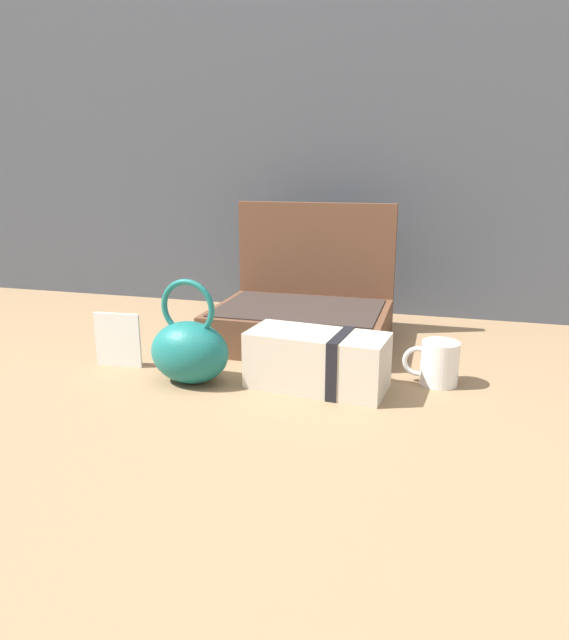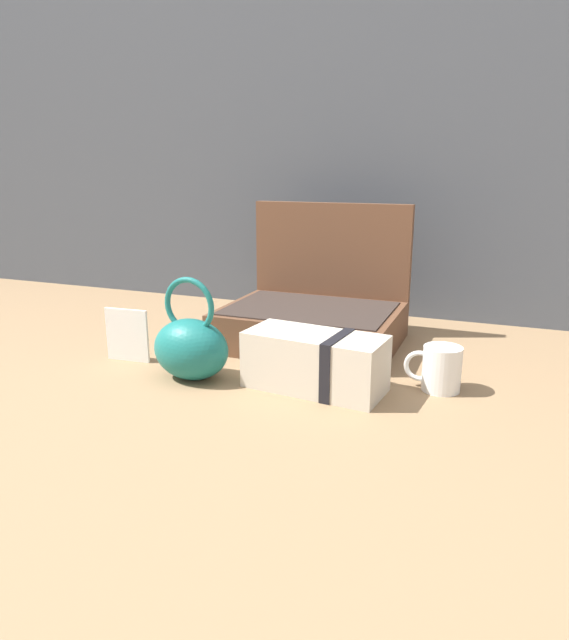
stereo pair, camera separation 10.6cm
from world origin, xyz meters
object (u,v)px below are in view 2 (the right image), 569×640
(teal_pouch_handbag, at_px, (191,347))
(cream_toiletry_bag, at_px, (317,362))
(open_suitcase, at_px, (315,312))
(coffee_mug, at_px, (440,368))
(info_card_left, at_px, (127,335))

(teal_pouch_handbag, height_order, cream_toiletry_bag, teal_pouch_handbag)
(open_suitcase, xyz_separation_m, teal_pouch_handbag, (-0.14, -0.32, -0.01))
(teal_pouch_handbag, relative_size, coffee_mug, 1.92)
(open_suitcase, height_order, teal_pouch_handbag, open_suitcase)
(cream_toiletry_bag, bearing_deg, teal_pouch_handbag, -171.05)
(open_suitcase, distance_m, cream_toiletry_bag, 0.30)
(teal_pouch_handbag, distance_m, coffee_mug, 0.47)
(coffee_mug, bearing_deg, cream_toiletry_bag, -159.69)
(teal_pouch_handbag, bearing_deg, open_suitcase, 65.80)
(open_suitcase, relative_size, teal_pouch_handbag, 1.96)
(open_suitcase, bearing_deg, coffee_mug, -33.03)
(open_suitcase, bearing_deg, cream_toiletry_bag, -70.66)
(cream_toiletry_bag, distance_m, info_card_left, 0.42)
(coffee_mug, height_order, info_card_left, info_card_left)
(coffee_mug, bearing_deg, teal_pouch_handbag, -165.59)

